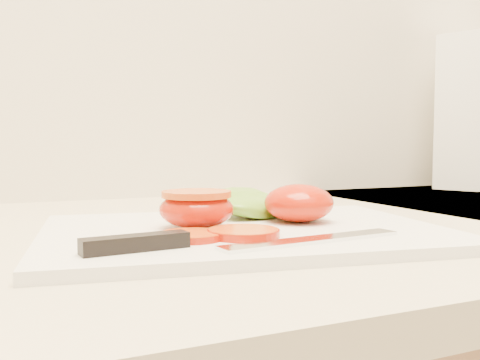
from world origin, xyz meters
name	(u,v)px	position (x,y,z in m)	size (l,w,h in m)	color
cutting_board	(244,232)	(-0.13, 1.59, 0.94)	(0.38, 0.27, 0.01)	white
tomato_half_dome	(299,203)	(-0.06, 1.60, 0.96)	(0.07, 0.07, 0.04)	#B31800
tomato_half_cut	(197,207)	(-0.17, 1.61, 0.96)	(0.07, 0.07, 0.04)	#B31800
tomato_slice_0	(243,233)	(-0.15, 1.54, 0.94)	(0.06, 0.06, 0.01)	orange
tomato_slice_1	(191,236)	(-0.20, 1.55, 0.94)	(0.05, 0.05, 0.01)	orange
lettuce_leaf_0	(251,203)	(-0.08, 1.67, 0.95)	(0.12, 0.09, 0.03)	#609C29
knife	(209,242)	(-0.20, 1.51, 0.94)	(0.27, 0.06, 0.01)	silver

